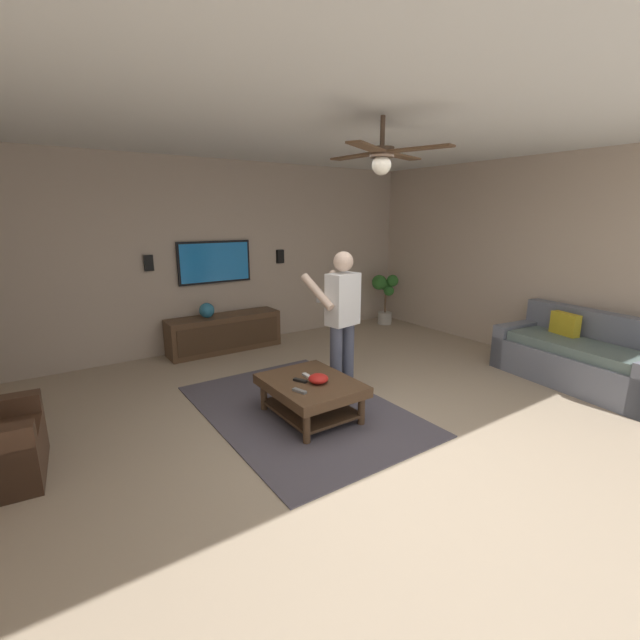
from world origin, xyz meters
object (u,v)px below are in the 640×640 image
at_px(bowl, 318,379).
at_px(media_console, 225,333).
at_px(ceiling_fan, 383,156).
at_px(coffee_table, 311,390).
at_px(remote_grey, 300,391).
at_px(wall_speaker_right, 149,263).
at_px(wall_speaker_left, 280,256).
at_px(remote_white, 307,376).
at_px(vase_round, 207,310).
at_px(potted_plant_tall, 385,292).
at_px(couch, 581,358).
at_px(person_standing, 342,315).
at_px(remote_black, 300,380).
at_px(tv, 215,262).

bearing_deg(bowl, media_console, -2.45).
bearing_deg(media_console, ceiling_fan, 3.36).
xyz_separation_m(coffee_table, ceiling_fan, (-0.59, -0.33, 2.20)).
bearing_deg(remote_grey, coffee_table, 110.23).
bearing_deg(bowl, wall_speaker_right, 15.69).
bearing_deg(ceiling_fan, wall_speaker_left, -15.25).
height_order(bowl, remote_white, bowl).
bearing_deg(media_console, vase_round, -87.70).
bearing_deg(potted_plant_tall, ceiling_fan, 136.13).
relative_size(bowl, wall_speaker_left, 0.91).
distance_m(wall_speaker_right, ceiling_fan, 3.82).
bearing_deg(media_console, couch, 39.77).
height_order(person_standing, remote_white, person_standing).
xyz_separation_m(remote_black, ceiling_fan, (-0.63, -0.44, 2.08)).
distance_m(vase_round, wall_speaker_right, 1.03).
bearing_deg(media_console, wall_speaker_left, 102.61).
xyz_separation_m(remote_black, wall_speaker_right, (2.84, 0.70, 0.96)).
height_order(remote_black, vase_round, vase_round).
xyz_separation_m(coffee_table, media_console, (2.62, -0.15, -0.02)).
height_order(person_standing, remote_black, person_standing).
distance_m(coffee_table, tv, 3.05).
relative_size(remote_black, wall_speaker_right, 0.68).
bearing_deg(potted_plant_tall, remote_grey, 126.96).
height_order(remote_grey, vase_round, vase_round).
bearing_deg(tv, remote_white, -2.51).
bearing_deg(coffee_table, person_standing, -61.92).
relative_size(tv, wall_speaker_left, 5.10).
bearing_deg(vase_round, remote_black, -179.73).
distance_m(tv, bowl, 3.09).
bearing_deg(potted_plant_tall, bowl, 128.27).
bearing_deg(ceiling_fan, couch, -99.71).
height_order(coffee_table, potted_plant_tall, potted_plant_tall).
bearing_deg(bowl, potted_plant_tall, -51.73).
bearing_deg(tv, ceiling_fan, 3.12).
xyz_separation_m(person_standing, remote_white, (-0.24, 0.62, -0.52)).
distance_m(couch, potted_plant_tall, 3.57).
height_order(media_console, remote_white, media_console).
xyz_separation_m(remote_white, remote_grey, (-0.28, 0.27, 0.00)).
bearing_deg(media_console, coffee_table, -3.19).
bearing_deg(wall_speaker_right, remote_white, -163.35).
relative_size(couch, ceiling_fan, 1.66).
height_order(couch, bowl, couch).
distance_m(media_console, potted_plant_tall, 3.15).
bearing_deg(media_console, potted_plant_tall, 87.22).
height_order(tv, person_standing, tv).
relative_size(media_console, potted_plant_tall, 1.81).
distance_m(couch, bowl, 3.36).
distance_m(couch, remote_grey, 3.60).
distance_m(couch, wall_speaker_left, 4.54).
distance_m(couch, vase_round, 5.00).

